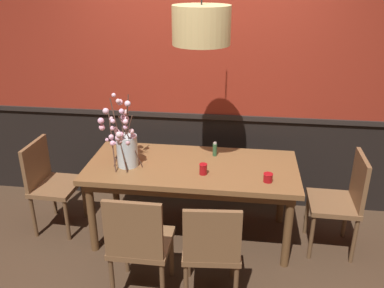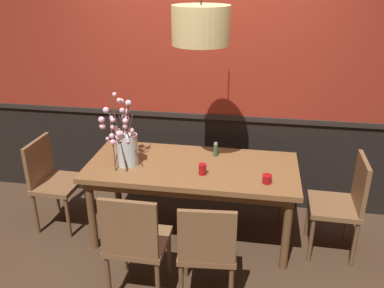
% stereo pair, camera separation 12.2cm
% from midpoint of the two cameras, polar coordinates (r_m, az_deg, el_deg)
% --- Properties ---
extents(ground_plane, '(24.00, 24.00, 0.00)m').
position_cam_midpoint_polar(ground_plane, '(4.06, 0.88, -12.48)').
color(ground_plane, '#422D1E').
extents(back_wall, '(5.52, 0.14, 2.80)m').
position_cam_midpoint_polar(back_wall, '(4.14, 2.55, 9.50)').
color(back_wall, black).
rests_on(back_wall, ground).
extents(dining_table, '(1.88, 0.86, 0.75)m').
position_cam_midpoint_polar(dining_table, '(3.71, 0.94, -4.11)').
color(dining_table, brown).
rests_on(dining_table, ground).
extents(chair_head_east_end, '(0.43, 0.45, 0.93)m').
position_cam_midpoint_polar(chair_head_east_end, '(3.82, 21.22, -7.39)').
color(chair_head_east_end, brown).
rests_on(chair_head_east_end, ground).
extents(chair_head_west_end, '(0.41, 0.47, 0.89)m').
position_cam_midpoint_polar(chair_head_west_end, '(4.18, -18.19, -4.49)').
color(chair_head_west_end, brown).
rests_on(chair_head_west_end, ground).
extents(chair_near_side_left, '(0.45, 0.44, 0.93)m').
position_cam_midpoint_polar(chair_near_side_left, '(3.14, -6.80, -13.18)').
color(chair_near_side_left, brown).
rests_on(chair_near_side_left, ground).
extents(chair_near_side_right, '(0.46, 0.47, 0.89)m').
position_cam_midpoint_polar(chair_near_side_right, '(3.08, 3.31, -14.13)').
color(chair_near_side_right, brown).
rests_on(chair_near_side_right, ground).
extents(vase_with_blossoms, '(0.36, 0.33, 0.65)m').
position_cam_midpoint_polar(vase_with_blossoms, '(3.65, -8.28, -0.12)').
color(vase_with_blossoms, silver).
rests_on(vase_with_blossoms, dining_table).
extents(candle_holder_nearer_center, '(0.08, 0.08, 0.07)m').
position_cam_midpoint_polar(candle_holder_nearer_center, '(3.43, 11.41, -4.79)').
color(candle_holder_nearer_center, '#9E0F14').
rests_on(candle_holder_nearer_center, dining_table).
extents(candle_holder_nearer_edge, '(0.07, 0.07, 0.10)m').
position_cam_midpoint_polar(candle_holder_nearer_edge, '(3.49, 2.46, -3.54)').
color(candle_holder_nearer_edge, '#9E0F14').
rests_on(candle_holder_nearer_edge, dining_table).
extents(condiment_bottle, '(0.04, 0.04, 0.14)m').
position_cam_midpoint_polar(condiment_bottle, '(3.83, 4.22, -0.79)').
color(condiment_bottle, '#2D5633').
rests_on(condiment_bottle, dining_table).
extents(pendant_lamp, '(0.45, 0.45, 0.97)m').
position_cam_midpoint_polar(pendant_lamp, '(3.23, 2.38, 16.18)').
color(pendant_lamp, tan).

